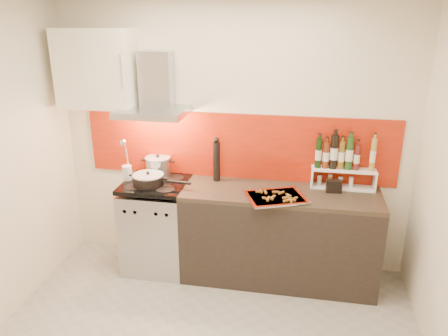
% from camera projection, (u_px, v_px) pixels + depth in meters
% --- Properties ---
extents(back_wall, '(3.40, 0.02, 2.60)m').
position_uv_depth(back_wall, '(232.00, 138.00, 4.20)').
color(back_wall, silver).
rests_on(back_wall, ground).
extents(backsplash, '(3.00, 0.02, 0.64)m').
position_uv_depth(backsplash, '(237.00, 146.00, 4.20)').
color(backsplash, maroon).
rests_on(backsplash, back_wall).
extents(range_stove, '(0.60, 0.60, 0.91)m').
position_uv_depth(range_stove, '(157.00, 226.00, 4.32)').
color(range_stove, '#B7B7BA').
rests_on(range_stove, ground).
extents(counter, '(1.80, 0.60, 0.90)m').
position_uv_depth(counter, '(279.00, 236.00, 4.12)').
color(counter, black).
rests_on(counter, ground).
extents(range_hood, '(0.62, 0.50, 0.61)m').
position_uv_depth(range_hood, '(155.00, 92.00, 4.02)').
color(range_hood, '#B7B7BA').
rests_on(range_hood, back_wall).
extents(upper_cabinet, '(0.70, 0.35, 0.72)m').
position_uv_depth(upper_cabinet, '(96.00, 68.00, 4.03)').
color(upper_cabinet, white).
rests_on(upper_cabinet, back_wall).
extents(stock_pot, '(0.25, 0.25, 0.22)m').
position_uv_depth(stock_pot, '(158.00, 166.00, 4.33)').
color(stock_pot, '#B7B7BA').
rests_on(stock_pot, range_stove).
extents(saute_pan, '(0.57, 0.29, 0.14)m').
position_uv_depth(saute_pan, '(149.00, 180.00, 4.09)').
color(saute_pan, black).
rests_on(saute_pan, range_stove).
extents(utensil_jar, '(0.09, 0.14, 0.43)m').
position_uv_depth(utensil_jar, '(127.00, 168.00, 4.18)').
color(utensil_jar, silver).
rests_on(utensil_jar, range_stove).
extents(pepper_mill, '(0.07, 0.07, 0.43)m').
position_uv_depth(pepper_mill, '(217.00, 160.00, 4.17)').
color(pepper_mill, black).
rests_on(pepper_mill, counter).
extents(step_shelf, '(0.58, 0.16, 0.51)m').
position_uv_depth(step_shelf, '(342.00, 164.00, 3.98)').
color(step_shelf, white).
rests_on(step_shelf, counter).
extents(caddy_box, '(0.14, 0.07, 0.12)m').
position_uv_depth(caddy_box, '(334.00, 186.00, 3.93)').
color(caddy_box, black).
rests_on(caddy_box, counter).
extents(baking_tray, '(0.61, 0.54, 0.03)m').
position_uv_depth(baking_tray, '(276.00, 197.00, 3.81)').
color(baking_tray, silver).
rests_on(baking_tray, counter).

